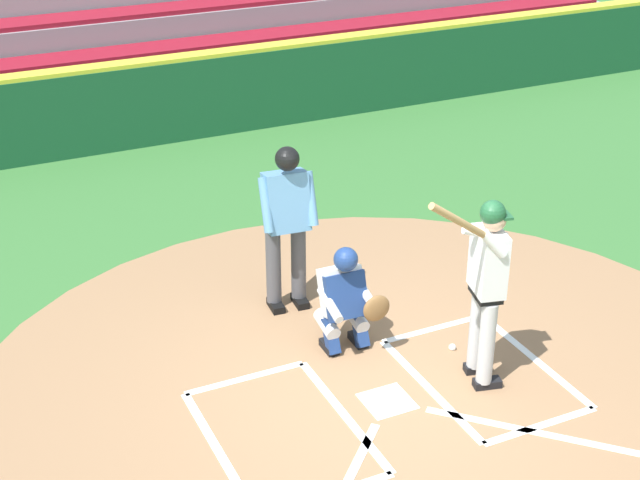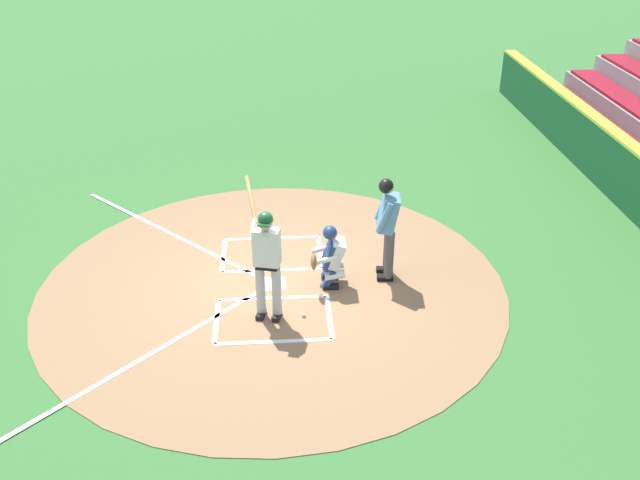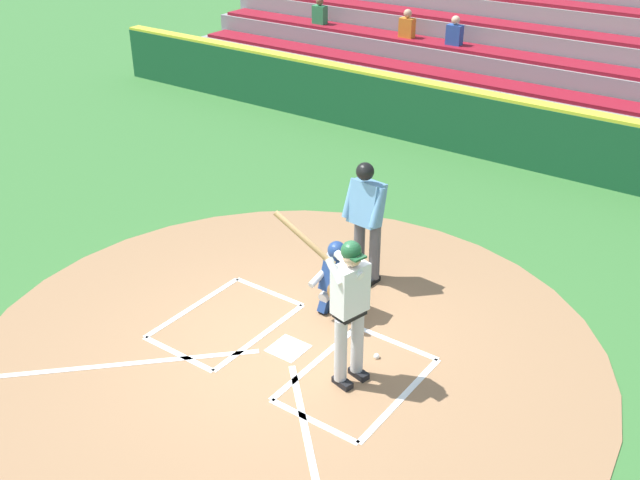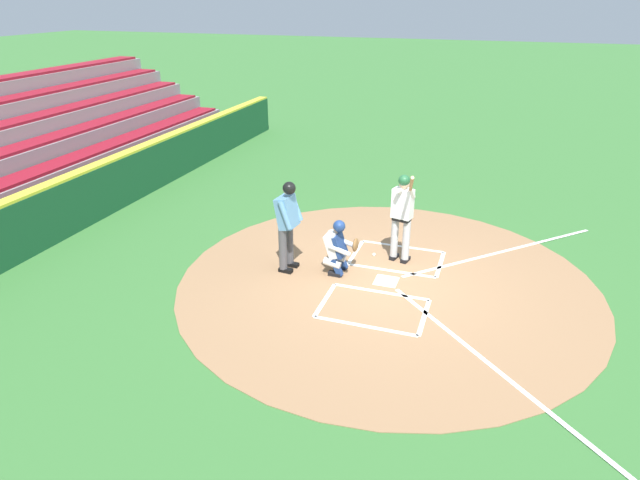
# 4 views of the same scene
# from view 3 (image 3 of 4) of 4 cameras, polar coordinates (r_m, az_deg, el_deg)

# --- Properties ---
(ground_plane) EXTENTS (120.00, 120.00, 0.00)m
(ground_plane) POSITION_cam_3_polar(r_m,az_deg,el_deg) (9.60, -2.43, -8.29)
(ground_plane) COLOR #387033
(dirt_circle) EXTENTS (8.00, 8.00, 0.01)m
(dirt_circle) POSITION_cam_3_polar(r_m,az_deg,el_deg) (9.60, -2.43, -8.26)
(dirt_circle) COLOR #99704C
(dirt_circle) RESTS_ON ground
(home_plate_and_chalk) EXTENTS (7.93, 4.91, 0.01)m
(home_plate_and_chalk) POSITION_cam_3_polar(r_m,az_deg,el_deg) (9.06, -5.91, -10.86)
(home_plate_and_chalk) COLOR white
(home_plate_and_chalk) RESTS_ON dirt_circle
(batter) EXTENTS (1.05, 0.54, 2.13)m
(batter) POSITION_cam_3_polar(r_m,az_deg,el_deg) (8.47, 2.20, -4.74)
(batter) COLOR #BCBCBC
(batter) RESTS_ON ground
(catcher) EXTENTS (0.59, 0.61, 1.13)m
(catcher) POSITION_cam_3_polar(r_m,az_deg,el_deg) (9.91, 1.36, -2.89)
(catcher) COLOR black
(catcher) RESTS_ON ground
(plate_umpire) EXTENTS (0.60, 0.45, 1.86)m
(plate_umpire) POSITION_cam_3_polar(r_m,az_deg,el_deg) (10.49, 3.53, 1.97)
(plate_umpire) COLOR #4C4C51
(plate_umpire) RESTS_ON ground
(baseball) EXTENTS (0.07, 0.07, 0.07)m
(baseball) POSITION_cam_3_polar(r_m,az_deg,el_deg) (9.44, 4.32, -8.80)
(baseball) COLOR white
(baseball) RESTS_ON ground
(backstop_wall) EXTENTS (22.00, 0.36, 1.31)m
(backstop_wall) POSITION_cam_3_polar(r_m,az_deg,el_deg) (15.22, 15.31, 7.79)
(backstop_wall) COLOR #19512D
(backstop_wall) RESTS_ON ground
(bleacher_stand) EXTENTS (20.00, 5.10, 2.78)m
(bleacher_stand) POSITION_cam_3_polar(r_m,az_deg,el_deg) (18.62, 19.96, 11.90)
(bleacher_stand) COLOR gray
(bleacher_stand) RESTS_ON ground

